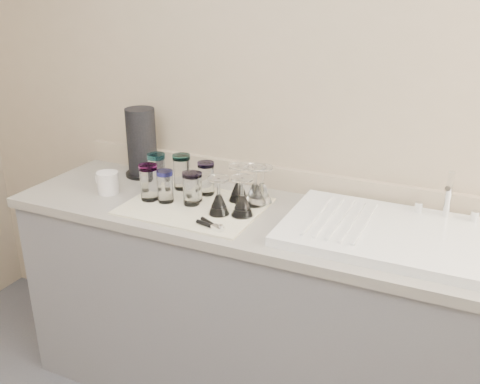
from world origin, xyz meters
The scene contains 18 objects.
counter_unit centered at (0.00, 1.20, 0.45)m, with size 2.06×0.62×0.90m.
sink_unit centered at (0.55, 1.20, 0.92)m, with size 0.82×0.50×0.22m.
dish_towel centered at (-0.26, 1.15, 0.90)m, with size 0.55×0.42×0.01m, color white.
tumbler_teal centered at (-0.50, 1.25, 0.99)m, with size 0.08×0.08×0.16m.
tumbler_cyan centered at (-0.40, 1.29, 0.99)m, with size 0.08×0.08×0.15m.
tumbler_purple centered at (-0.27, 1.28, 0.98)m, with size 0.07×0.07×0.14m.
tumbler_magenta centered at (-0.46, 1.12, 0.99)m, with size 0.08×0.08×0.15m.
tumbler_blue centered at (-0.38, 1.13, 0.98)m, with size 0.07×0.07×0.14m.
tumbler_lavender centered at (-0.27, 1.15, 0.98)m, with size 0.07×0.07×0.14m.
tumbler_extra centered at (-0.28, 1.19, 0.97)m, with size 0.06×0.06×0.12m.
goblet_back_left centered at (-0.11, 1.27, 0.96)m, with size 0.09×0.09×0.15m.
goblet_back_right centered at (-0.04, 1.26, 0.96)m, with size 0.09×0.09×0.16m.
goblet_front_left centered at (-0.13, 1.12, 0.96)m, with size 0.08×0.08×0.15m.
goblet_front_right centered at (-0.04, 1.14, 0.96)m, with size 0.09×0.09×0.16m.
goblet_extra centered at (-0.02, 1.30, 0.96)m, with size 0.09×0.09×0.15m.
can_opener centered at (-0.10, 0.99, 0.92)m, with size 0.13×0.08×0.02m.
white_mug centered at (-0.68, 1.13, 0.95)m, with size 0.14×0.11×0.09m.
paper_towel_roll centered at (-0.67, 1.38, 1.06)m, with size 0.17×0.17×0.32m.
Camera 1 is at (0.76, -0.60, 1.77)m, focal length 40.00 mm.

